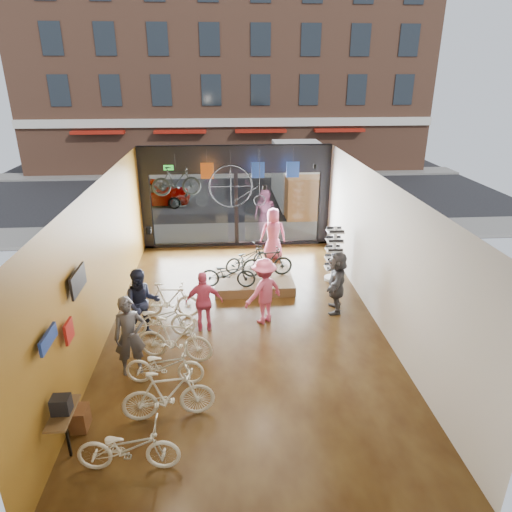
{
  "coord_description": "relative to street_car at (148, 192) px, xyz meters",
  "views": [
    {
      "loc": [
        -0.5,
        -10.58,
        6.21
      ],
      "look_at": [
        0.4,
        1.4,
        1.36
      ],
      "focal_mm": 32.0,
      "sensor_mm": 36.0,
      "label": 1
    }
  ],
  "objects": [
    {
      "name": "customer_2",
      "position": [
        3.13,
        -12.22,
        0.11
      ],
      "size": [
        0.96,
        0.43,
        1.62
      ],
      "primitive_type": "imported",
      "rotation": [
        0.0,
        0.0,
        3.18
      ],
      "color": "#CC4C72",
      "rests_on": "ground_plane"
    },
    {
      "name": "wall_back",
      "position": [
        4.18,
        -18.02,
        1.2
      ],
      "size": [
        7.0,
        0.04,
        3.8
      ],
      "primitive_type": "cube",
      "color": "beige",
      "rests_on": "ground"
    },
    {
      "name": "jersey_mid",
      "position": [
        4.93,
        -6.8,
        2.35
      ],
      "size": [
        0.45,
        0.03,
        0.55
      ],
      "primitive_type": "cube",
      "color": "#1E3F99",
      "rests_on": "ceiling"
    },
    {
      "name": "ground_plane",
      "position": [
        4.18,
        -12.0,
        -0.72
      ],
      "size": [
        7.0,
        12.0,
        0.04
      ],
      "primitive_type": "cube",
      "color": "black",
      "rests_on": "ground"
    },
    {
      "name": "wall_merch",
      "position": [
        0.8,
        -15.5,
        0.6
      ],
      "size": [
        0.4,
        2.4,
        2.6
      ],
      "primitive_type": null,
      "color": "navy",
      "rests_on": "wall_left"
    },
    {
      "name": "street_car",
      "position": [
        0.0,
        0.0,
        0.0
      ],
      "size": [
        4.08,
        1.64,
        1.39
      ],
      "primitive_type": "imported",
      "rotation": [
        0.0,
        0.0,
        1.57
      ],
      "color": "gray",
      "rests_on": "street_road"
    },
    {
      "name": "box_truck",
      "position": [
        7.62,
        -1.0,
        0.73
      ],
      "size": [
        2.41,
        7.22,
        2.84
      ],
      "primitive_type": null,
      "color": "silver",
      "rests_on": "street_road"
    },
    {
      "name": "floor_bike_4",
      "position": [
        1.98,
        -12.45,
        -0.21
      ],
      "size": [
        1.85,
        0.65,
        0.97
      ],
      "primitive_type": "imported",
      "rotation": [
        0.0,
        0.0,
        1.57
      ],
      "color": "beige",
      "rests_on": "ground_plane"
    },
    {
      "name": "display_bike_mid",
      "position": [
        5.0,
        -9.66,
        0.08
      ],
      "size": [
        1.61,
        0.59,
        0.95
      ],
      "primitive_type": "imported",
      "rotation": [
        0.0,
        0.0,
        1.67
      ],
      "color": "black",
      "rests_on": "display_platform"
    },
    {
      "name": "jersey_left",
      "position": [
        3.17,
        -6.8,
        2.35
      ],
      "size": [
        0.45,
        0.03,
        0.55
      ],
      "primitive_type": "cube",
      "color": "#CC5919",
      "rests_on": "ceiling"
    },
    {
      "name": "customer_5",
      "position": [
        6.72,
        -11.46,
        0.19
      ],
      "size": [
        0.9,
        1.71,
        1.76
      ],
      "primitive_type": "imported",
      "rotation": [
        0.0,
        0.0,
        4.47
      ],
      "color": "#3F3F44",
      "rests_on": "ground_plane"
    },
    {
      "name": "wall_left",
      "position": [
        0.66,
        -12.0,
        1.2
      ],
      "size": [
        0.04,
        12.0,
        3.8
      ],
      "primitive_type": "cube",
      "color": "olive",
      "rests_on": "ground"
    },
    {
      "name": "floor_bike_5",
      "position": [
        2.15,
        -11.47,
        -0.19
      ],
      "size": [
        1.71,
        0.64,
        1.0
      ],
      "primitive_type": "imported",
      "rotation": [
        0.0,
        0.0,
        1.47
      ],
      "color": "beige",
      "rests_on": "ground_plane"
    },
    {
      "name": "penny_farthing",
      "position": [
        4.28,
        -7.04,
        1.8
      ],
      "size": [
        1.89,
        0.06,
        1.51
      ],
      "primitive_type": null,
      "color": "black",
      "rests_on": "ceiling"
    },
    {
      "name": "street_road",
      "position": [
        4.18,
        3.0,
        -0.71
      ],
      "size": [
        30.0,
        18.0,
        0.02
      ],
      "primitive_type": "cube",
      "color": "black",
      "rests_on": "ground"
    },
    {
      "name": "sunglasses_rack",
      "position": [
        7.13,
        -9.44,
        0.18
      ],
      "size": [
        0.54,
        0.46,
        1.76
      ],
      "primitive_type": null,
      "rotation": [
        0.0,
        0.0,
        0.06
      ],
      "color": "white",
      "rests_on": "ground_plane"
    },
    {
      "name": "opposite_building",
      "position": [
        4.18,
        9.5,
        6.3
      ],
      "size": [
        26.0,
        5.0,
        14.0
      ],
      "primitive_type": "cube",
      "color": "brown",
      "rests_on": "ground"
    },
    {
      "name": "customer_4",
      "position": [
        5.41,
        -7.47,
        0.23
      ],
      "size": [
        0.9,
        0.59,
        1.85
      ],
      "primitive_type": "imported",
      "rotation": [
        0.0,
        0.0,
        3.15
      ],
      "color": "#CC4C72",
      "rests_on": "ground_plane"
    },
    {
      "name": "floor_bike_3",
      "position": [
        2.49,
        -13.51,
        -0.16
      ],
      "size": [
        1.86,
        0.96,
        1.08
      ],
      "primitive_type": "imported",
      "rotation": [
        0.0,
        0.0,
        1.3
      ],
      "color": "beige",
      "rests_on": "ground_plane"
    },
    {
      "name": "customer_3",
      "position": [
        4.68,
        -11.92,
        0.21
      ],
      "size": [
        1.34,
        1.21,
        1.8
      ],
      "primitive_type": "imported",
      "rotation": [
        0.0,
        0.0,
        3.75
      ],
      "color": "#CC4C72",
      "rests_on": "ground_plane"
    },
    {
      "name": "display_bike_left",
      "position": [
        3.77,
        -10.34,
        0.03
      ],
      "size": [
        1.67,
        0.73,
        0.85
      ],
      "primitive_type": "imported",
      "rotation": [
        0.0,
        0.0,
        1.47
      ],
      "color": "black",
      "rests_on": "display_platform"
    },
    {
      "name": "floor_bike_0",
      "position": [
        2.0,
        -16.63,
        -0.24
      ],
      "size": [
        1.75,
        0.69,
        0.9
      ],
      "primitive_type": "imported",
      "rotation": [
        0.0,
        0.0,
        1.52
      ],
      "color": "beige",
      "rests_on": "ground_plane"
    },
    {
      "name": "floor_bike_2",
      "position": [
        2.34,
        -14.36,
        -0.25
      ],
      "size": [
        1.73,
        0.75,
        0.88
      ],
      "primitive_type": "imported",
      "rotation": [
        0.0,
        0.0,
        1.47
      ],
      "color": "beige",
      "rests_on": "ground_plane"
    },
    {
      "name": "sidewalk_far",
      "position": [
        4.18,
        7.0,
        -0.64
      ],
      "size": [
        30.0,
        2.0,
        0.12
      ],
      "primitive_type": "cube",
      "color": "slate",
      "rests_on": "ground"
    },
    {
      "name": "jersey_right",
      "position": [
        6.15,
        -6.8,
        2.35
      ],
      "size": [
        0.45,
        0.03,
        0.55
      ],
      "primitive_type": "cube",
      "color": "#1E3F99",
      "rests_on": "ceiling"
    },
    {
      "name": "customer_1",
      "position": [
        1.62,
        -12.41,
        0.22
      ],
      "size": [
        1.03,
        0.9,
        1.82
      ],
      "primitive_type": "imported",
      "rotation": [
        0.0,
        0.0,
        0.26
      ],
      "color": "#161C33",
      "rests_on": "ground_plane"
    },
    {
      "name": "customer_0",
      "position": [
        1.58,
        -13.91,
        0.22
      ],
      "size": [
        0.76,
        0.6,
        1.84
      ],
      "primitive_type": "imported",
      "rotation": [
        0.0,
        0.0,
        0.26
      ],
      "color": "#3F3F44",
      "rests_on": "ground_plane"
    },
    {
      "name": "display_platform",
      "position": [
        4.57,
        -9.7,
        -0.55
      ],
      "size": [
        2.4,
        1.8,
        0.3
      ],
      "primitive_type": "cube",
      "color": "brown",
      "rests_on": "ground_plane"
    },
    {
      "name": "floor_bike_1",
      "position": [
        2.54,
        -15.43,
        -0.16
      ],
      "size": [
        1.81,
        0.68,
        1.06
      ],
      "primitive_type": "imported",
      "rotation": [
        0.0,
        0.0,
        1.68
      ],
      "color": "beige",
      "rests_on": "ground_plane"
    },
    {
      "name": "exit_sign",
      "position": [
        1.78,
        -6.12,
        2.35
      ],
      "size": [
        0.35,
        0.06,
        0.18
      ],
      "primitive_type": "cube",
      "color": "#198C26",
      "rests_on": "storefront"
    },
    {
      "name": "storefront",
      "position": [
        4.18,
        -6.0,
        1.2
      ],
      "size": [
        7.0,
        0.26,
        3.8
      ],
      "primitive_type": null,
      "color": "black",
      "rests_on": "ground"
    },
    {
      "name": "hung_bike",
      "position": [
        2.19,
        -7.8,
        2.23
      ],
      "size": [
        1.61,
        0.56,
        0.95
      ],
      "primitive_type": "imported",
      "rotation": [
        0.0,
        0.0,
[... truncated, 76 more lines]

